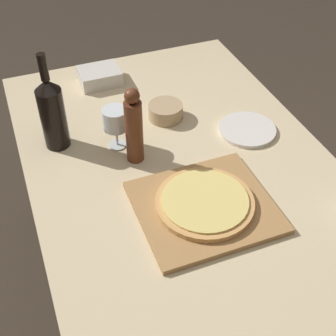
% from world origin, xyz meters
% --- Properties ---
extents(ground_plane, '(12.00, 12.00, 0.00)m').
position_xyz_m(ground_plane, '(0.00, 0.00, 0.00)').
color(ground_plane, '#382D23').
extents(dining_table, '(0.98, 1.65, 0.74)m').
position_xyz_m(dining_table, '(0.00, 0.00, 0.66)').
color(dining_table, '#CCB78E').
rests_on(dining_table, ground_plane).
extents(cutting_board, '(0.39, 0.36, 0.02)m').
position_xyz_m(cutting_board, '(-0.01, -0.14, 0.75)').
color(cutting_board, '#A87A47').
rests_on(cutting_board, dining_table).
extents(pizza, '(0.29, 0.29, 0.02)m').
position_xyz_m(pizza, '(-0.01, -0.14, 0.77)').
color(pizza, tan).
rests_on(pizza, cutting_board).
extents(wine_bottle, '(0.08, 0.08, 0.34)m').
position_xyz_m(wine_bottle, '(-0.36, 0.32, 0.87)').
color(wine_bottle, black).
rests_on(wine_bottle, dining_table).
extents(pepper_mill, '(0.06, 0.06, 0.27)m').
position_xyz_m(pepper_mill, '(-0.13, 0.15, 0.87)').
color(pepper_mill, '#5B2D19').
rests_on(pepper_mill, dining_table).
extents(wine_glass, '(0.08, 0.08, 0.15)m').
position_xyz_m(wine_glass, '(-0.17, 0.24, 0.85)').
color(wine_glass, silver).
rests_on(wine_glass, dining_table).
extents(small_bowl, '(0.13, 0.13, 0.06)m').
position_xyz_m(small_bowl, '(0.04, 0.33, 0.77)').
color(small_bowl, tan).
rests_on(small_bowl, dining_table).
extents(dinner_plate, '(0.20, 0.20, 0.01)m').
position_xyz_m(dinner_plate, '(0.29, 0.15, 0.74)').
color(dinner_plate, silver).
rests_on(dinner_plate, dining_table).
extents(food_container, '(0.16, 0.13, 0.06)m').
position_xyz_m(food_container, '(-0.12, 0.65, 0.77)').
color(food_container, beige).
rests_on(food_container, dining_table).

